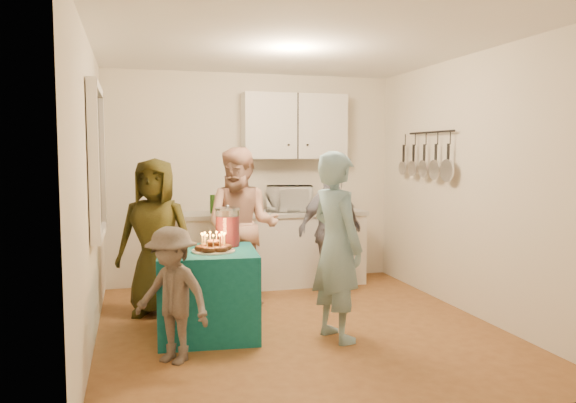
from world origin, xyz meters
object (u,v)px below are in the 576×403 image
object	(u,v)px
punch_jar	(228,228)
woman_back_left	(155,237)
counter	(274,250)
microwave	(289,198)
party_table	(208,293)
child_near_left	(172,295)
man_birthday	(337,246)
woman_back_right	(331,230)
woman_back_center	(242,226)

from	to	relation	value
punch_jar	woman_back_left	world-z (taller)	woman_back_left
counter	microwave	xyz separation A→B (m)	(0.19, 0.00, 0.64)
party_table	woman_back_left	bearing A→B (deg)	117.83
punch_jar	child_near_left	distance (m)	1.04
microwave	man_birthday	distance (m)	2.11
man_birthday	child_near_left	bearing A→B (deg)	81.95
counter	punch_jar	xyz separation A→B (m)	(-0.82, -1.49, 0.50)
punch_jar	woman_back_right	bearing A→B (deg)	31.34
counter	woman_back_center	distance (m)	1.01
party_table	woman_back_right	world-z (taller)	woman_back_right
party_table	man_birthday	xyz separation A→B (m)	(1.06, -0.41, 0.44)
microwave	child_near_left	xyz separation A→B (m)	(-1.58, -2.27, -0.53)
microwave	woman_back_center	world-z (taller)	woman_back_center
microwave	party_table	xyz separation A→B (m)	(-1.23, -1.68, -0.69)
woman_back_right	man_birthday	bearing A→B (deg)	-129.66
microwave	child_near_left	bearing A→B (deg)	-110.96
woman_back_left	party_table	bearing A→B (deg)	-41.15
man_birthday	woman_back_left	xyz separation A→B (m)	(-1.48, 1.20, -0.03)
counter	woman_back_right	world-z (taller)	woman_back_right
woman_back_left	child_near_left	distance (m)	1.41
woman_back_center	woman_back_right	xyz separation A→B (m)	(1.02, 0.05, -0.08)
woman_back_center	punch_jar	bearing A→B (deg)	-86.25
punch_jar	woman_back_left	size ratio (longest dim) A/B	0.22
man_birthday	punch_jar	bearing A→B (deg)	39.65
punch_jar	woman_back_left	bearing A→B (deg)	136.04
counter	punch_jar	distance (m)	1.78
woman_back_center	woman_back_right	distance (m)	1.03
punch_jar	counter	bearing A→B (deg)	61.19
woman_back_right	child_near_left	bearing A→B (deg)	-161.65
party_table	woman_back_right	distance (m)	1.84
counter	man_birthday	size ratio (longest dim) A/B	1.34
punch_jar	child_near_left	size ratio (longest dim) A/B	0.32
counter	child_near_left	bearing A→B (deg)	-121.37
child_near_left	man_birthday	bearing A→B (deg)	50.95
microwave	man_birthday	bearing A→B (deg)	-80.59
party_table	woman_back_left	xyz separation A→B (m)	(-0.42, 0.79, 0.41)
microwave	woman_back_right	xyz separation A→B (m)	(0.29, -0.70, -0.31)
woman_back_left	child_near_left	bearing A→B (deg)	-66.28
counter	party_table	xyz separation A→B (m)	(-1.03, -1.68, -0.05)
counter	microwave	world-z (taller)	microwave
party_table	woman_back_left	distance (m)	0.98
man_birthday	woman_back_center	distance (m)	1.45
microwave	man_birthday	xyz separation A→B (m)	(-0.16, -2.09, -0.25)
punch_jar	woman_back_center	distance (m)	0.80
party_table	man_birthday	bearing A→B (deg)	-21.13
party_table	punch_jar	xyz separation A→B (m)	(0.21, 0.18, 0.55)
microwave	woman_back_left	xyz separation A→B (m)	(-1.64, -0.89, -0.28)
woman_back_right	child_near_left	distance (m)	2.45
woman_back_right	child_near_left	size ratio (longest dim) A/B	1.43
counter	woman_back_right	distance (m)	0.91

